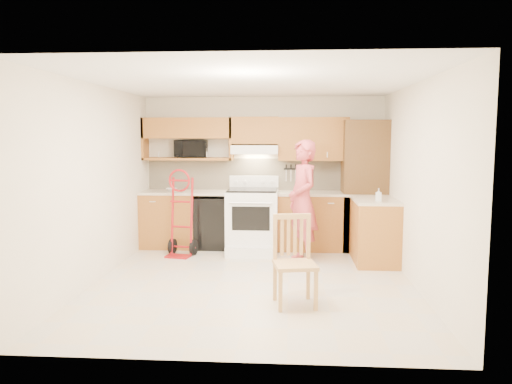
# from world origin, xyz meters

# --- Properties ---
(floor) EXTENTS (4.00, 4.50, 0.02)m
(floor) POSITION_xyz_m (0.00, 0.00, -0.01)
(floor) COLOR beige
(floor) RESTS_ON ground
(ceiling) EXTENTS (4.00, 4.50, 0.02)m
(ceiling) POSITION_xyz_m (0.00, 0.00, 2.51)
(ceiling) COLOR white
(ceiling) RESTS_ON ground
(wall_back) EXTENTS (4.00, 0.02, 2.50)m
(wall_back) POSITION_xyz_m (0.00, 2.26, 1.25)
(wall_back) COLOR beige
(wall_back) RESTS_ON ground
(wall_front) EXTENTS (4.00, 0.02, 2.50)m
(wall_front) POSITION_xyz_m (0.00, -2.26, 1.25)
(wall_front) COLOR beige
(wall_front) RESTS_ON ground
(wall_left) EXTENTS (0.02, 4.50, 2.50)m
(wall_left) POSITION_xyz_m (-2.01, 0.00, 1.25)
(wall_left) COLOR beige
(wall_left) RESTS_ON ground
(wall_right) EXTENTS (0.02, 4.50, 2.50)m
(wall_right) POSITION_xyz_m (2.01, 0.00, 1.25)
(wall_right) COLOR beige
(wall_right) RESTS_ON ground
(backsplash) EXTENTS (3.92, 0.03, 0.55)m
(backsplash) POSITION_xyz_m (0.00, 2.23, 1.20)
(backsplash) COLOR beige
(backsplash) RESTS_ON wall_back
(lower_cab_left) EXTENTS (0.90, 0.60, 0.90)m
(lower_cab_left) POSITION_xyz_m (-1.55, 1.95, 0.45)
(lower_cab_left) COLOR #985C2C
(lower_cab_left) RESTS_ON ground
(dishwasher) EXTENTS (0.60, 0.60, 0.85)m
(dishwasher) POSITION_xyz_m (-0.80, 1.95, 0.42)
(dishwasher) COLOR black
(dishwasher) RESTS_ON ground
(lower_cab_right) EXTENTS (1.14, 0.60, 0.90)m
(lower_cab_right) POSITION_xyz_m (0.83, 1.95, 0.45)
(lower_cab_right) COLOR #985C2C
(lower_cab_right) RESTS_ON ground
(countertop_left) EXTENTS (1.50, 0.63, 0.04)m
(countertop_left) POSITION_xyz_m (-1.25, 1.95, 0.92)
(countertop_left) COLOR beige
(countertop_left) RESTS_ON lower_cab_left
(countertop_right) EXTENTS (1.14, 0.63, 0.04)m
(countertop_right) POSITION_xyz_m (0.83, 1.95, 0.92)
(countertop_right) COLOR beige
(countertop_right) RESTS_ON lower_cab_right
(cab_return_right) EXTENTS (0.60, 1.00, 0.90)m
(cab_return_right) POSITION_xyz_m (1.70, 1.15, 0.45)
(cab_return_right) COLOR #985C2C
(cab_return_right) RESTS_ON ground
(countertop_return) EXTENTS (0.63, 1.00, 0.04)m
(countertop_return) POSITION_xyz_m (1.70, 1.15, 0.92)
(countertop_return) COLOR beige
(countertop_return) RESTS_ON cab_return_right
(pantry_tall) EXTENTS (0.70, 0.60, 2.10)m
(pantry_tall) POSITION_xyz_m (1.65, 1.95, 1.05)
(pantry_tall) COLOR #4F381D
(pantry_tall) RESTS_ON ground
(upper_cab_left) EXTENTS (1.50, 0.33, 0.34)m
(upper_cab_left) POSITION_xyz_m (-1.25, 2.08, 1.98)
(upper_cab_left) COLOR #985C2C
(upper_cab_left) RESTS_ON wall_back
(upper_shelf_mw) EXTENTS (1.50, 0.33, 0.04)m
(upper_shelf_mw) POSITION_xyz_m (-1.25, 2.08, 1.47)
(upper_shelf_mw) COLOR #985C2C
(upper_shelf_mw) RESTS_ON wall_back
(upper_cab_center) EXTENTS (0.76, 0.33, 0.44)m
(upper_cab_center) POSITION_xyz_m (-0.12, 2.08, 1.94)
(upper_cab_center) COLOR #985C2C
(upper_cab_center) RESTS_ON wall_back
(upper_cab_right) EXTENTS (1.14, 0.33, 0.70)m
(upper_cab_right) POSITION_xyz_m (0.83, 2.08, 1.80)
(upper_cab_right) COLOR #985C2C
(upper_cab_right) RESTS_ON wall_back
(range_hood) EXTENTS (0.76, 0.46, 0.14)m
(range_hood) POSITION_xyz_m (-0.12, 2.02, 1.63)
(range_hood) COLOR white
(range_hood) RESTS_ON wall_back
(knife_strip) EXTENTS (0.40, 0.05, 0.29)m
(knife_strip) POSITION_xyz_m (0.55, 2.21, 1.24)
(knife_strip) COLOR black
(knife_strip) RESTS_ON backsplash
(microwave) EXTENTS (0.55, 0.39, 0.29)m
(microwave) POSITION_xyz_m (-1.20, 2.08, 1.64)
(microwave) COLOR black
(microwave) RESTS_ON upper_shelf_mw
(range) EXTENTS (0.81, 1.07, 1.19)m
(range) POSITION_xyz_m (-0.14, 1.67, 0.60)
(range) COLOR white
(range) RESTS_ON ground
(person) EXTENTS (0.63, 0.77, 1.80)m
(person) POSITION_xyz_m (0.64, 1.12, 0.90)
(person) COLOR #BA4247
(person) RESTS_ON ground
(hand_truck) EXTENTS (0.55, 0.52, 1.21)m
(hand_truck) POSITION_xyz_m (-1.23, 1.32, 0.61)
(hand_truck) COLOR #A61518
(hand_truck) RESTS_ON ground
(dining_chair) EXTENTS (0.52, 0.56, 0.99)m
(dining_chair) POSITION_xyz_m (0.52, -0.82, 0.49)
(dining_chair) COLOR tan
(dining_chair) RESTS_ON ground
(soap_bottle) EXTENTS (0.09, 0.09, 0.18)m
(soap_bottle) POSITION_xyz_m (1.70, 0.90, 1.03)
(soap_bottle) COLOR white
(soap_bottle) RESTS_ON countertop_return
(bowl) EXTENTS (0.20, 0.20, 0.05)m
(bowl) POSITION_xyz_m (-1.51, 1.95, 0.96)
(bowl) COLOR white
(bowl) RESTS_ON countertop_left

